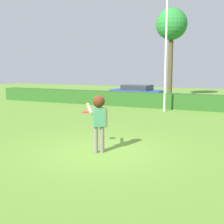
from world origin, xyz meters
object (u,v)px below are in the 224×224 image
object	(u,v)px
person	(99,115)
frisbee	(85,112)
lamppost	(166,49)
oak_tree	(171,26)
parked_car_blue	(137,92)

from	to	relation	value
person	frisbee	xyz separation A→B (m)	(-0.76, 0.51, -0.02)
lamppost	oak_tree	bearing A→B (deg)	101.09
person	parked_car_blue	xyz separation A→B (m)	(-3.75, 14.34, -0.50)
lamppost	oak_tree	size ratio (longest dim) A/B	0.89
person	oak_tree	distance (m)	18.41
person	oak_tree	xyz separation A→B (m)	(-1.89, 17.64, 4.91)
lamppost	parked_car_blue	bearing A→B (deg)	125.06
parked_car_blue	frisbee	bearing A→B (deg)	-77.80
person	oak_tree	bearing A→B (deg)	96.10
lamppost	oak_tree	xyz separation A→B (m)	(-1.62, 8.27, 2.39)
parked_car_blue	lamppost	bearing A→B (deg)	-54.94
person	oak_tree	world-z (taller)	oak_tree
frisbee	oak_tree	bearing A→B (deg)	93.76
frisbee	parked_car_blue	distance (m)	14.16
person	parked_car_blue	size ratio (longest dim) A/B	0.42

